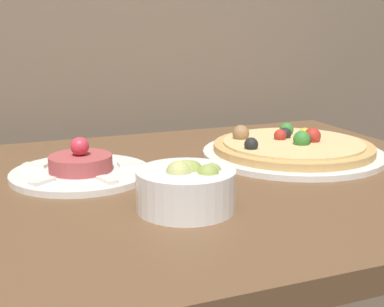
# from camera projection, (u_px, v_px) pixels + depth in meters

# --- Properties ---
(dining_table) EXTENTS (1.02, 0.72, 0.75)m
(dining_table) POSITION_uv_depth(u_px,v_px,m) (170.00, 253.00, 0.87)
(dining_table) COLOR brown
(dining_table) RESTS_ON ground_plane
(pizza_plate) EXTENTS (0.33, 0.33, 0.05)m
(pizza_plate) POSITION_uv_depth(u_px,v_px,m) (292.00, 148.00, 0.99)
(pizza_plate) COLOR white
(pizza_plate) RESTS_ON dining_table
(tartare_plate) EXTENTS (0.23, 0.23, 0.06)m
(tartare_plate) POSITION_uv_depth(u_px,v_px,m) (81.00, 169.00, 0.86)
(tartare_plate) COLOR white
(tartare_plate) RESTS_ON dining_table
(small_bowl) EXTENTS (0.13, 0.13, 0.07)m
(small_bowl) POSITION_uv_depth(u_px,v_px,m) (187.00, 188.00, 0.70)
(small_bowl) COLOR white
(small_bowl) RESTS_ON dining_table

